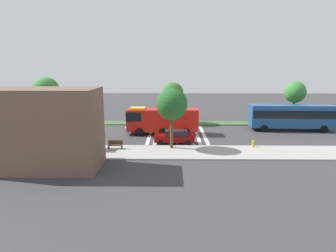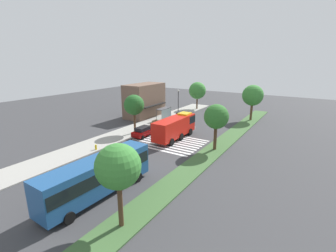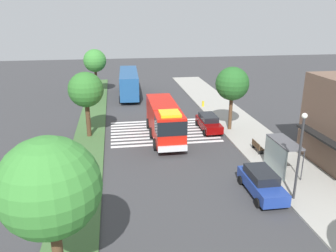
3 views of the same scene
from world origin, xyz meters
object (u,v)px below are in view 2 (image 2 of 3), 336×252
street_lamp (178,101)px  parked_car_mid (183,116)px  parked_car_west (144,131)px  bus_stop_shelter (165,112)px  median_tree_far_west (118,167)px  median_tree_west (216,117)px  transit_bus (98,174)px  sidewalk_tree_far_west (134,105)px  fire_hydrant (96,147)px  fire_truck (176,126)px  median_tree_center (253,95)px  sidewalk_tree_center (197,91)px  bench_near_shelter (154,122)px

street_lamp → parked_car_mid: bearing=-122.5°
parked_car_west → bus_stop_shelter: bus_stop_shelter is taller
parked_car_mid → median_tree_far_west: 34.75m
parked_car_west → median_tree_west: (0.19, -12.32, 3.94)m
bus_stop_shelter → street_lamp: bearing=-11.7°
median_tree_west → transit_bus: bearing=164.1°
parked_car_west → sidewalk_tree_far_west: (0.36, 2.20, 4.10)m
median_tree_far_west → bus_stop_shelter: bearing=27.0°
bus_stop_shelter → fire_hydrant: size_ratio=5.00×
fire_hydrant → fire_truck: bearing=-31.9°
bus_stop_shelter → median_tree_center: bearing=-57.3°
sidewalk_tree_far_west → median_tree_far_west: median_tree_far_west is taller
transit_bus → street_lamp: 32.55m
sidewalk_tree_center → median_tree_far_west: bearing=-161.6°
transit_bus → sidewalk_tree_center: sidewalk_tree_center is taller
parked_car_west → transit_bus: 18.29m
fire_truck → median_tree_center: 19.90m
fire_truck → parked_car_west: bearing=111.2°
street_lamp → sidewalk_tree_far_west: bearing=178.4°
parked_car_west → street_lamp: size_ratio=0.79×
bus_stop_shelter → median_tree_center: 18.08m
median_tree_far_west → parked_car_mid: bearing=20.9°
fire_truck → fire_hydrant: 12.70m
parked_car_west → bench_near_shelter: size_ratio=2.93×
transit_bus → sidewalk_tree_far_west: 19.77m
fire_truck → bench_near_shelter: size_ratio=6.03×
parked_car_west → street_lamp: (14.53, 1.80, 2.79)m
parked_car_mid → median_tree_center: bearing=-60.9°
parked_car_mid → fire_truck: bearing=-156.2°
sidewalk_tree_center → fire_truck: bearing=-162.6°
median_tree_center → parked_car_west: bearing=148.6°
bench_near_shelter → median_tree_far_west: (-25.38, -14.95, 4.40)m
street_lamp → fire_truck: bearing=-151.8°
median_tree_far_west → bench_near_shelter: bearing=30.5°
median_tree_far_west → median_tree_center: 38.99m
street_lamp → sidewalk_tree_far_west: size_ratio=0.90×
parked_car_west → sidewalk_tree_far_west: bearing=80.2°
street_lamp → median_tree_center: bearing=-68.3°
parked_car_mid → fire_hydrant: 22.22m
bus_stop_shelter → fire_hydrant: bearing=-177.3°
bus_stop_shelter → sidewalk_tree_center: 14.56m
sidewalk_tree_center → median_tree_far_west: size_ratio=1.02×
bench_near_shelter → bus_stop_shelter: bearing=-0.1°
parked_car_mid → sidewalk_tree_center: size_ratio=0.70×
transit_bus → bench_near_shelter: size_ratio=7.29×
transit_bus → parked_car_west: bearing=-153.6°
sidewalk_tree_center → median_tree_far_west: (-43.65, -14.52, 0.28)m
median_tree_far_west → median_tree_west: 19.04m
transit_bus → bench_near_shelter: transit_bus is taller
median_tree_west → fire_hydrant: (-8.96, 14.02, -4.30)m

